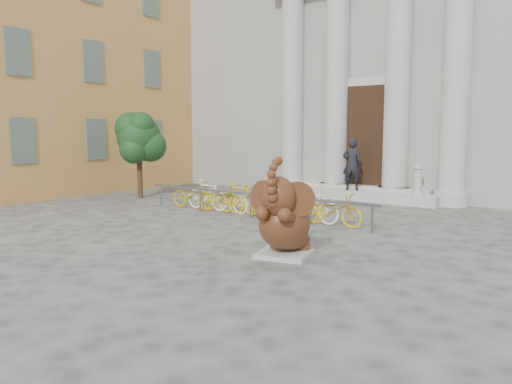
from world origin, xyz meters
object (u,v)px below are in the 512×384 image
Objects in this scene: tree at (139,138)px; pedestrian at (352,164)px; bike_rack at (256,200)px; elephant_statue at (284,221)px.

pedestrian is (6.71, 4.26, -0.93)m from tree.
tree is (-5.96, 0.72, 1.75)m from bike_rack.
pedestrian is (0.75, 4.98, 0.82)m from bike_rack.
bike_rack is 4.17× the size of pedestrian.
tree reaches higher than elephant_statue.
elephant_statue is 0.64× the size of tree.
elephant_statue is at bearing 87.67° from pedestrian.
elephant_statue is 0.26× the size of bike_rack.
tree is (-9.27, 4.26, 1.50)m from elephant_statue.
pedestrian is at bearing 32.42° from tree.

